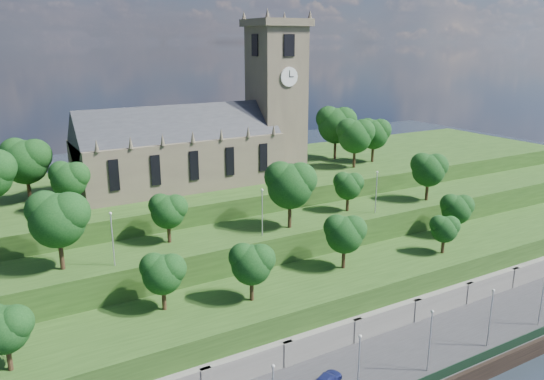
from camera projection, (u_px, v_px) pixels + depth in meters
retaining_wall at (320, 346)px, 63.19m from camera, size 160.00×2.10×5.00m
embankment_lower at (293, 313)px, 67.81m from camera, size 160.00×12.00×8.00m
embankment_upper at (252, 268)px, 76.43m from camera, size 160.00×10.00×12.00m
hilltop at (196, 218)px, 93.52m from camera, size 160.00×32.00×15.00m
church at (207, 137)px, 86.53m from camera, size 38.60×12.35×27.60m
trees_lower at (298, 248)px, 65.99m from camera, size 68.67×8.52×7.51m
trees_upper at (258, 191)px, 72.39m from camera, size 63.87×8.43×9.59m
trees_hilltop at (229, 143)px, 87.91m from camera, size 72.80×15.91×10.48m
lamp_posts_promenade at (359, 363)px, 53.30m from camera, size 60.36×0.36×7.51m
lamp_posts_upper at (262, 208)px, 71.27m from camera, size 40.36×0.36×6.65m
car_right at (327, 379)px, 56.79m from camera, size 4.56×3.16×1.23m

